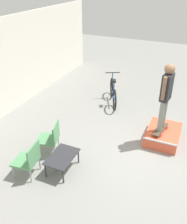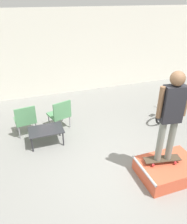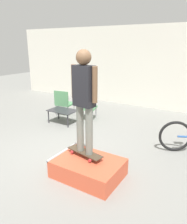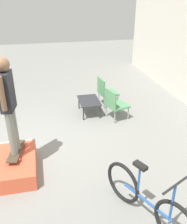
% 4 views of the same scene
% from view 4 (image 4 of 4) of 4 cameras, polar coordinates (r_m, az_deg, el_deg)
% --- Properties ---
extents(ground_plane, '(24.00, 24.00, 0.00)m').
position_cam_4_polar(ground_plane, '(5.95, -12.93, -7.36)').
color(ground_plane, gray).
extents(skate_ramp_box, '(1.22, 0.87, 0.35)m').
position_cam_4_polar(skate_ramp_box, '(5.18, -17.90, -11.56)').
color(skate_ramp_box, '#DB5638').
rests_on(skate_ramp_box, ground_plane).
extents(skateboard_on_ramp, '(0.78, 0.35, 0.07)m').
position_cam_4_polar(skateboard_on_ramp, '(5.14, -17.25, -8.49)').
color(skateboard_on_ramp, '#473828').
rests_on(skateboard_on_ramp, skate_ramp_box).
extents(person_skater, '(0.56, 0.26, 1.84)m').
position_cam_4_polar(person_skater, '(4.62, -19.07, 2.89)').
color(person_skater, gray).
rests_on(person_skater, skateboard_on_ramp).
extents(coffee_table, '(0.85, 0.56, 0.41)m').
position_cam_4_polar(coffee_table, '(7.06, -1.04, 2.36)').
color(coffee_table, '#2D2D33').
rests_on(coffee_table, ground_plane).
extents(patio_chair_left, '(0.59, 0.59, 0.86)m').
position_cam_4_polar(patio_chair_left, '(7.55, 2.78, 4.86)').
color(patio_chair_left, '#99999E').
rests_on(patio_chair_left, ground_plane).
extents(patio_chair_right, '(0.65, 0.65, 0.86)m').
position_cam_4_polar(patio_chair_right, '(6.73, 4.84, 2.01)').
color(patio_chair_right, '#99999E').
rests_on(patio_chair_right, ground_plane).
extents(bicycle, '(1.61, 0.82, 1.00)m').
position_cam_4_polar(bicycle, '(4.06, 12.08, -19.14)').
color(bicycle, black).
rests_on(bicycle, ground_plane).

